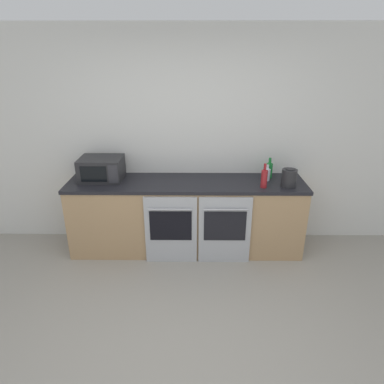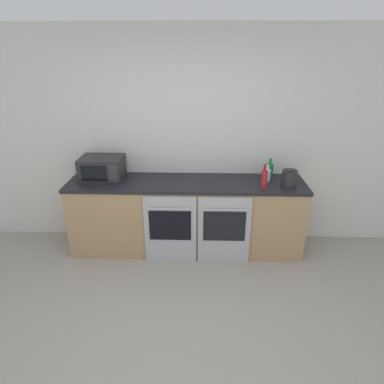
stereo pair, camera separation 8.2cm
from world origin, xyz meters
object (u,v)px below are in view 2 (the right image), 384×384
(oven_left, at_px, (170,230))
(bottle_red, at_px, (264,179))
(oven_right, at_px, (224,230))
(kettle, at_px, (289,179))
(microwave, at_px, (102,168))
(bottle_green, at_px, (270,170))
(bottle_clear, at_px, (267,175))

(oven_left, xyz_separation_m, bottle_red, (1.04, 0.15, 0.57))
(oven_right, xyz_separation_m, kettle, (0.72, 0.19, 0.57))
(microwave, bearing_deg, bottle_green, 2.40)
(oven_left, bearing_deg, bottle_green, 22.15)
(microwave, bearing_deg, bottle_clear, -0.46)
(oven_left, distance_m, bottle_green, 1.38)
(bottle_clear, relative_size, kettle, 0.91)
(oven_left, xyz_separation_m, kettle, (1.33, 0.19, 0.57))
(bottle_red, bearing_deg, oven_right, -160.75)
(oven_right, height_order, microwave, microwave)
(oven_left, xyz_separation_m, bottle_green, (1.16, 0.47, 0.56))
(oven_left, bearing_deg, oven_right, 0.00)
(oven_left, relative_size, kettle, 3.94)
(microwave, height_order, bottle_green, microwave)
(bottle_clear, bearing_deg, kettle, -41.46)
(oven_left, xyz_separation_m, bottle_clear, (1.12, 0.37, 0.54))
(microwave, relative_size, bottle_red, 1.77)
(oven_left, bearing_deg, bottle_red, 8.20)
(oven_left, distance_m, microwave, 1.09)
(oven_left, distance_m, kettle, 1.46)
(bottle_red, xyz_separation_m, bottle_green, (0.12, 0.32, -0.01))
(bottle_clear, relative_size, bottle_red, 0.69)
(oven_right, bearing_deg, oven_left, 180.00)
(bottle_clear, relative_size, bottle_green, 0.78)
(oven_left, bearing_deg, bottle_clear, 18.53)
(bottle_clear, height_order, bottle_green, bottle_green)
(bottle_clear, bearing_deg, oven_right, -143.47)
(bottle_clear, height_order, kettle, kettle)
(kettle, bearing_deg, microwave, 174.64)
(microwave, bearing_deg, kettle, -5.36)
(oven_right, relative_size, bottle_clear, 4.32)
(bottle_green, relative_size, kettle, 1.17)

